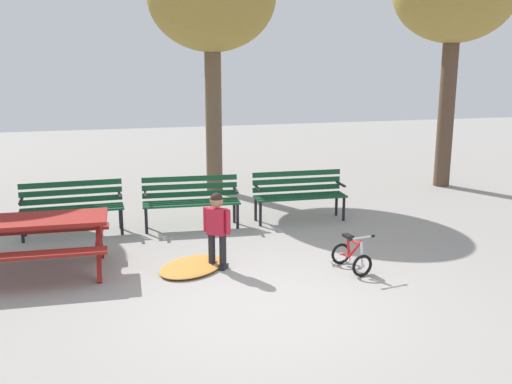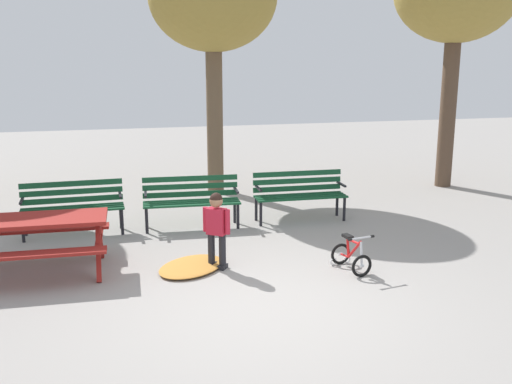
% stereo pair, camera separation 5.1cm
% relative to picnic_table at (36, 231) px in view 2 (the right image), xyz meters
% --- Properties ---
extents(ground, '(36.00, 36.00, 0.00)m').
position_rel_picnic_table_xyz_m(ground, '(2.60, -1.69, -0.59)').
color(ground, gray).
extents(picnic_table, '(1.85, 1.41, 0.79)m').
position_rel_picnic_table_xyz_m(picnic_table, '(0.00, 0.00, 0.00)').
color(picnic_table, maroon).
rests_on(picnic_table, ground).
extents(park_bench_far_left, '(1.61, 0.49, 0.85)m').
position_rel_picnic_table_xyz_m(park_bench_far_left, '(0.37, 1.76, -0.08)').
color(park_bench_far_left, '#144728').
rests_on(park_bench_far_left, ground).
extents(park_bench_left, '(1.63, 0.57, 0.85)m').
position_rel_picnic_table_xyz_m(park_bench_left, '(2.28, 1.68, -0.08)').
color(park_bench_left, '#144728').
rests_on(park_bench_left, ground).
extents(park_bench_right, '(1.62, 0.51, 0.85)m').
position_rel_picnic_table_xyz_m(park_bench_right, '(4.18, 1.65, -0.08)').
color(park_bench_right, '#144728').
rests_on(park_bench_right, ground).
extents(child_standing, '(0.33, 0.29, 1.05)m').
position_rel_picnic_table_xyz_m(child_standing, '(2.31, -0.38, 0.03)').
color(child_standing, black).
rests_on(child_standing, ground).
extents(kids_bicycle, '(0.43, 0.60, 0.54)m').
position_rel_picnic_table_xyz_m(kids_bicycle, '(4.03, -0.92, -0.39)').
color(kids_bicycle, black).
rests_on(kids_bicycle, ground).
extents(leaf_pile, '(1.26, 1.25, 0.07)m').
position_rel_picnic_table_xyz_m(leaf_pile, '(1.97, -0.32, -0.56)').
color(leaf_pile, '#C68438').
rests_on(leaf_pile, ground).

